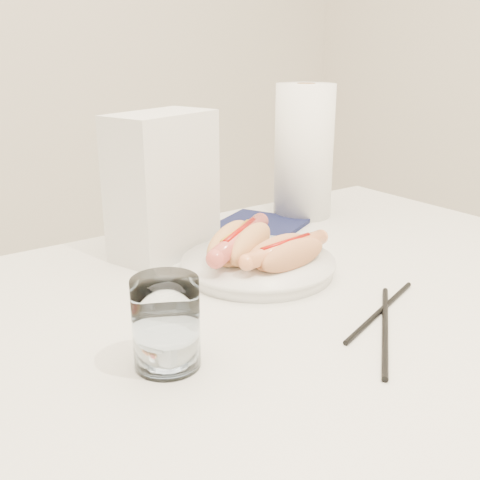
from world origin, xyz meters
TOP-DOWN VIEW (x-y plane):
  - table at (0.00, 0.00)m, footprint 1.20×0.80m
  - plate at (0.04, 0.08)m, footprint 0.30×0.30m
  - hotdog_left at (0.02, 0.11)m, footprint 0.18×0.15m
  - hotdog_right at (0.06, 0.04)m, footprint 0.17×0.08m
  - water_glass at (-0.21, -0.08)m, footprint 0.07×0.07m
  - chopstick_near at (0.05, -0.17)m, footprint 0.19×0.16m
  - chopstick_far at (0.08, -0.13)m, footprint 0.21×0.08m
  - napkin_box at (-0.04, 0.25)m, footprint 0.20×0.15m
  - navy_napkin at (0.19, 0.27)m, footprint 0.21×0.21m
  - paper_towel_roll at (0.31, 0.29)m, footprint 0.13×0.13m

SIDE VIEW (x-z plane):
  - table at x=0.00m, z-range 0.32..1.07m
  - chopstick_far at x=0.08m, z-range 0.75..0.76m
  - chopstick_near at x=0.05m, z-range 0.75..0.76m
  - navy_napkin at x=0.19m, z-range 0.75..0.76m
  - plate at x=0.04m, z-range 0.75..0.77m
  - hotdog_right at x=0.06m, z-range 0.77..0.81m
  - hotdog_left at x=0.02m, z-range 0.77..0.82m
  - water_glass at x=-0.21m, z-range 0.75..0.85m
  - napkin_box at x=-0.04m, z-range 0.75..0.99m
  - paper_towel_roll at x=0.31m, z-range 0.75..1.02m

